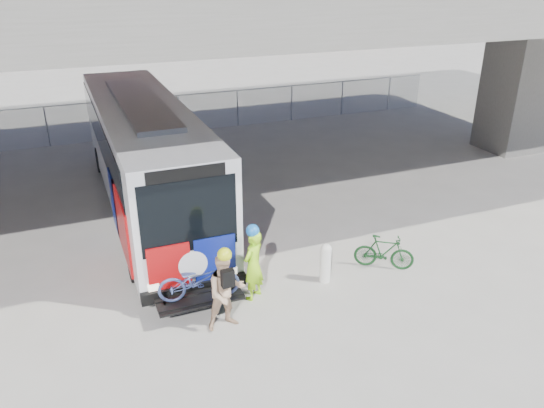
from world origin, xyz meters
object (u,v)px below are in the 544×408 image
cyclist_hivis (253,263)px  bike_parked (384,252)px  bus (144,148)px  bollard (326,261)px  cyclist_tan (226,291)px

cyclist_hivis → bike_parked: 3.77m
cyclist_hivis → bike_parked: cyclist_hivis is taller
bus → bollard: (3.38, -6.31, -1.53)m
bus → bike_parked: bus is taller
bollard → cyclist_hivis: cyclist_hivis is taller
bollard → bike_parked: (1.76, 0.00, -0.10)m
bollard → cyclist_hivis: size_ratio=0.54×
cyclist_hivis → bike_parked: size_ratio=1.25×
cyclist_tan → bus: bearing=90.6°
bus → bike_parked: size_ratio=8.17×
bus → bollard: bearing=-61.8°
bus → cyclist_tan: bus is taller
bollard → cyclist_tan: size_ratio=0.54×
bike_parked → bollard: bearing=124.8°
bus → bollard: 7.32m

